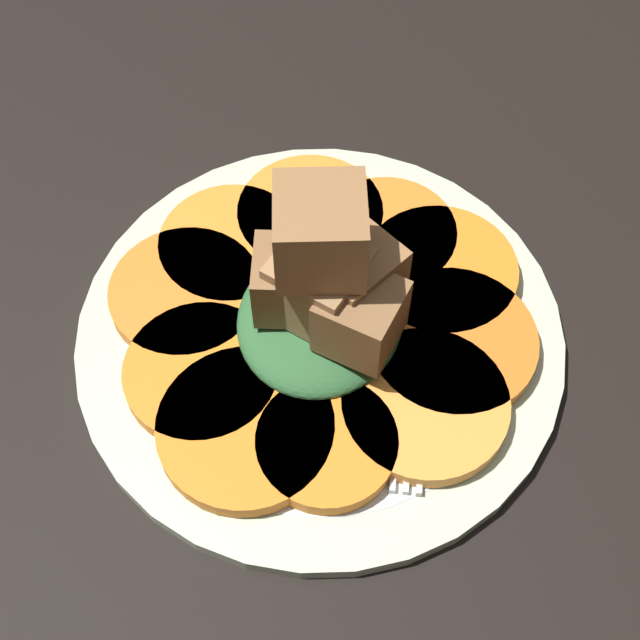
# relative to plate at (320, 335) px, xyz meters

# --- Properties ---
(table_slab) EXTENTS (1.20, 1.20, 0.02)m
(table_slab) POSITION_rel_plate_xyz_m (0.00, 0.00, -0.02)
(table_slab) COLOR black
(table_slab) RESTS_ON ground
(plate) EXTENTS (0.27, 0.27, 0.01)m
(plate) POSITION_rel_plate_xyz_m (0.00, 0.00, 0.00)
(plate) COLOR beige
(plate) RESTS_ON table_slab
(carrot_slice_0) EXTENTS (0.09, 0.09, 0.01)m
(carrot_slice_0) POSITION_rel_plate_xyz_m (0.07, 0.03, 0.01)
(carrot_slice_0) COLOR orange
(carrot_slice_0) RESTS_ON plate
(carrot_slice_1) EXTENTS (0.08, 0.08, 0.01)m
(carrot_slice_1) POSITION_rel_plate_xyz_m (0.04, 0.06, 0.01)
(carrot_slice_1) COLOR orange
(carrot_slice_1) RESTS_ON plate
(carrot_slice_2) EXTENTS (0.09, 0.09, 0.01)m
(carrot_slice_2) POSITION_rel_plate_xyz_m (-0.00, 0.08, 0.01)
(carrot_slice_2) COLOR orange
(carrot_slice_2) RESTS_ON plate
(carrot_slice_3) EXTENTS (0.08, 0.08, 0.01)m
(carrot_slice_3) POSITION_rel_plate_xyz_m (-0.05, 0.05, 0.01)
(carrot_slice_3) COLOR orange
(carrot_slice_3) RESTS_ON plate
(carrot_slice_4) EXTENTS (0.09, 0.09, 0.01)m
(carrot_slice_4) POSITION_rel_plate_xyz_m (-0.07, 0.02, 0.01)
(carrot_slice_4) COLOR orange
(carrot_slice_4) RESTS_ON plate
(carrot_slice_5) EXTENTS (0.07, 0.07, 0.01)m
(carrot_slice_5) POSITION_rel_plate_xyz_m (-0.07, -0.02, 0.01)
(carrot_slice_5) COLOR orange
(carrot_slice_5) RESTS_ON plate
(carrot_slice_6) EXTENTS (0.09, 0.09, 0.01)m
(carrot_slice_6) POSITION_rel_plate_xyz_m (-0.03, -0.07, 0.01)
(carrot_slice_6) COLOR orange
(carrot_slice_6) RESTS_ON plate
(carrot_slice_7) EXTENTS (0.09, 0.09, 0.01)m
(carrot_slice_7) POSITION_rel_plate_xyz_m (0.01, -0.07, 0.01)
(carrot_slice_7) COLOR orange
(carrot_slice_7) RESTS_ON plate
(carrot_slice_8) EXTENTS (0.09, 0.09, 0.01)m
(carrot_slice_8) POSITION_rel_plate_xyz_m (0.05, -0.06, 0.01)
(carrot_slice_8) COLOR orange
(carrot_slice_8) RESTS_ON plate
(carrot_slice_9) EXTENTS (0.08, 0.08, 0.01)m
(carrot_slice_9) POSITION_rel_plate_xyz_m (0.07, -0.02, 0.01)
(carrot_slice_9) COLOR orange
(carrot_slice_9) RESTS_ON plate
(center_pile) EXTENTS (0.10, 0.09, 0.11)m
(center_pile) POSITION_rel_plate_xyz_m (-0.00, -0.00, 0.05)
(center_pile) COLOR #2D6033
(center_pile) RESTS_ON plate
(fork) EXTENTS (0.18, 0.05, 0.00)m
(fork) POSITION_rel_plate_xyz_m (-0.00, -0.05, 0.01)
(fork) COLOR silver
(fork) RESTS_ON plate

